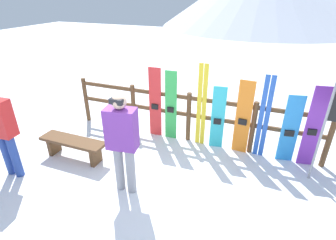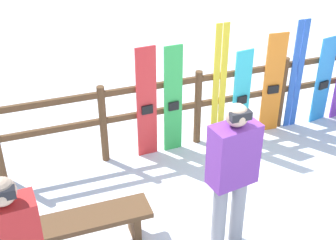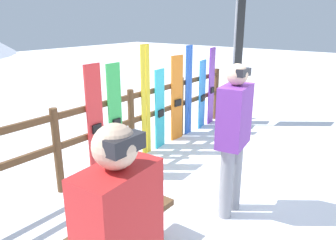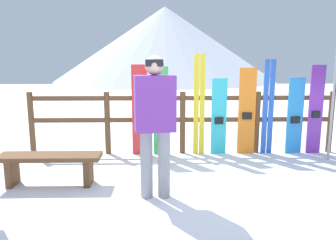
# 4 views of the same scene
# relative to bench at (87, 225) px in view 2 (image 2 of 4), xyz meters

# --- Properties ---
(ground_plane) EXTENTS (40.00, 40.00, 0.00)m
(ground_plane) POSITION_rel_bench_xyz_m (1.87, -0.41, -0.31)
(ground_plane) COLOR white
(fence) EXTENTS (5.46, 0.10, 1.11)m
(fence) POSITION_rel_bench_xyz_m (1.87, 1.52, 0.35)
(fence) COLOR brown
(fence) RESTS_ON ground
(bench) EXTENTS (1.35, 0.36, 0.42)m
(bench) POSITION_rel_bench_xyz_m (0.00, 0.00, 0.00)
(bench) COLOR brown
(bench) RESTS_ON ground
(person_purple) EXTENTS (0.50, 0.33, 1.71)m
(person_purple) POSITION_rel_bench_xyz_m (1.41, -0.43, 0.67)
(person_purple) COLOR gray
(person_purple) RESTS_ON ground
(snowboard_red) EXTENTS (0.28, 0.07, 1.59)m
(snowboard_red) POSITION_rel_bench_xyz_m (1.12, 1.46, 0.47)
(snowboard_red) COLOR red
(snowboard_red) RESTS_ON ground
(snowboard_green) EXTENTS (0.26, 0.06, 1.56)m
(snowboard_green) POSITION_rel_bench_xyz_m (1.49, 1.46, 0.46)
(snowboard_green) COLOR green
(snowboard_green) RESTS_ON ground
(ski_pair_yellow) EXTENTS (0.19, 0.02, 1.77)m
(ski_pair_yellow) POSITION_rel_bench_xyz_m (2.16, 1.46, 0.57)
(ski_pair_yellow) COLOR yellow
(ski_pair_yellow) RESTS_ON ground
(snowboard_cyan) EXTENTS (0.27, 0.08, 1.35)m
(snowboard_cyan) POSITION_rel_bench_xyz_m (2.51, 1.46, 0.36)
(snowboard_cyan) COLOR #2DBFCC
(snowboard_cyan) RESTS_ON ground
(snowboard_orange) EXTENTS (0.30, 0.07, 1.53)m
(snowboard_orange) POSITION_rel_bench_xyz_m (3.01, 1.46, 0.45)
(snowboard_orange) COLOR orange
(snowboard_orange) RESTS_ON ground
(ski_pair_blue) EXTENTS (0.19, 0.02, 1.68)m
(ski_pair_blue) POSITION_rel_bench_xyz_m (3.38, 1.46, 0.52)
(ski_pair_blue) COLOR blue
(ski_pair_blue) RESTS_ON ground
(snowboard_blue) EXTENTS (0.31, 0.10, 1.36)m
(snowboard_blue) POSITION_rel_bench_xyz_m (3.88, 1.46, 0.36)
(snowboard_blue) COLOR #288CE0
(snowboard_blue) RESTS_ON ground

